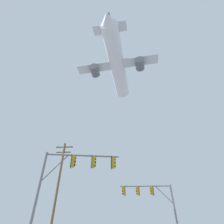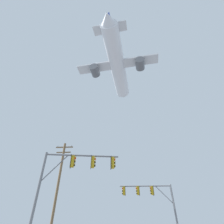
# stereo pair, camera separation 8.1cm
# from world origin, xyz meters

# --- Properties ---
(signal_pole_near) EXTENTS (5.97, 1.18, 6.60)m
(signal_pole_near) POSITION_xyz_m (-3.99, 7.99, 5.10)
(signal_pole_near) COLOR slate
(signal_pole_near) RESTS_ON ground
(signal_pole_far) EXTENTS (6.09, 0.53, 5.92)m
(signal_pole_far) POSITION_xyz_m (3.11, 16.51, 4.60)
(signal_pole_far) COLOR slate
(signal_pole_far) RESTS_ON ground
(utility_pole) EXTENTS (2.20, 0.28, 10.71)m
(utility_pole) POSITION_xyz_m (-7.44, 14.70, 5.66)
(utility_pole) COLOR brown
(utility_pole) RESTS_ON ground
(airplane) EXTENTS (22.98, 29.75, 8.10)m
(airplane) POSITION_xyz_m (-0.57, 26.99, 40.73)
(airplane) COLOR white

